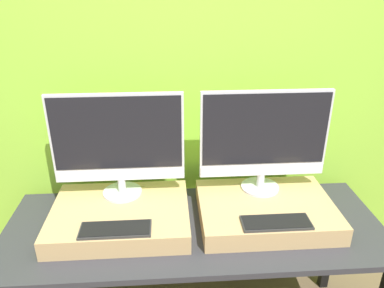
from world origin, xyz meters
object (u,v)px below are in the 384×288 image
object	(u,v)px
monitor_right	(264,138)
keyboard_left	(115,229)
monitor_left	(118,142)
keyboard_right	(276,222)

from	to	relation	value
monitor_right	keyboard_left	bearing A→B (deg)	-156.64
monitor_left	keyboard_left	distance (m)	0.43
keyboard_right	monitor_left	bearing A→B (deg)	156.64
monitor_left	keyboard_right	xyz separation A→B (m)	(0.73, -0.32, -0.29)
keyboard_left	keyboard_right	size ratio (longest dim) A/B	1.00
monitor_left	keyboard_left	size ratio (longest dim) A/B	2.04
monitor_left	monitor_right	size ratio (longest dim) A/B	1.00
monitor_right	keyboard_right	xyz separation A→B (m)	(0.00, -0.32, -0.29)
keyboard_left	monitor_right	bearing A→B (deg)	23.36
monitor_left	keyboard_right	world-z (taller)	monitor_left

